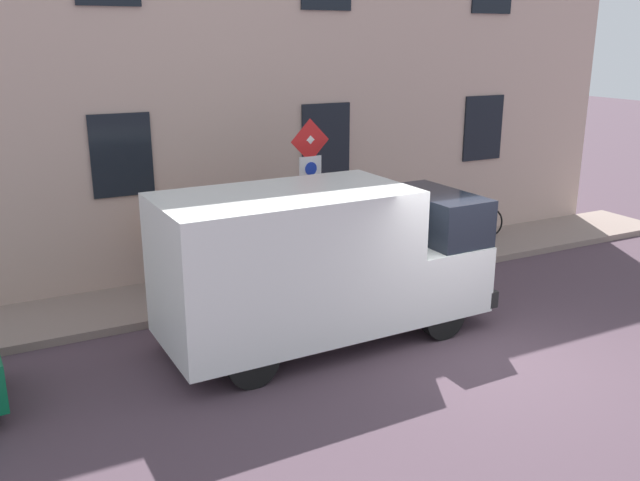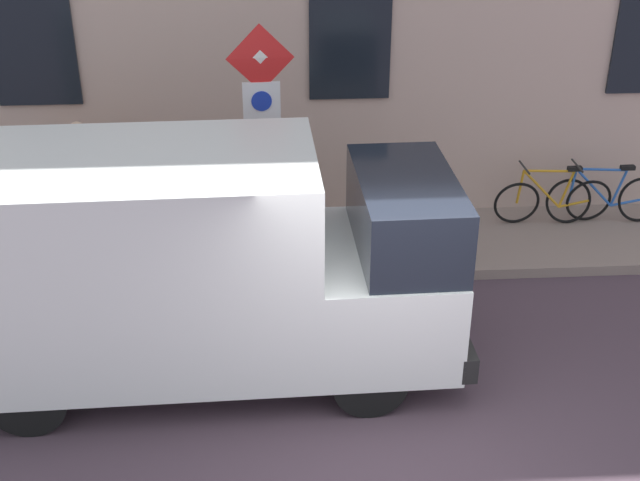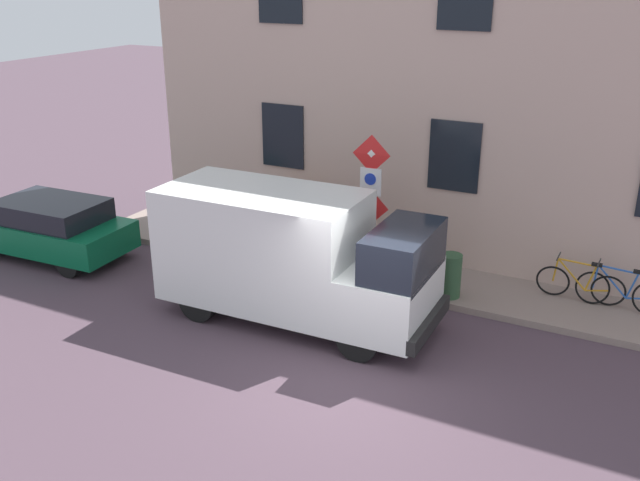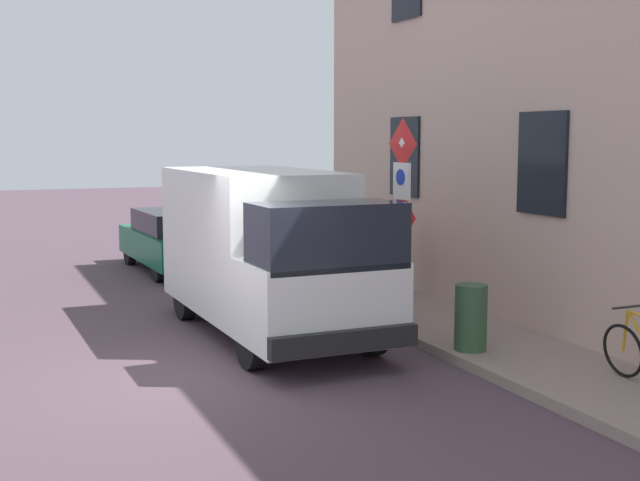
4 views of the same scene
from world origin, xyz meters
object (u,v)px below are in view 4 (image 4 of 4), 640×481
at_px(parked_hatchback, 178,239).
at_px(litter_bin, 471,317).
at_px(sign_post_stacked, 402,198).
at_px(delivery_van, 267,248).
at_px(pedestrian, 387,244).

relative_size(parked_hatchback, litter_bin, 4.53).
height_order(sign_post_stacked, delivery_van, sign_post_stacked).
height_order(delivery_van, parked_hatchback, delivery_van).
bearing_deg(pedestrian, litter_bin, 89.77).
bearing_deg(litter_bin, parked_hatchback, 101.80).
distance_m(parked_hatchback, pedestrian, 5.67).
relative_size(pedestrian, litter_bin, 1.91).
xyz_separation_m(delivery_van, parked_hatchback, (0.16, 6.59, -0.60)).
xyz_separation_m(parked_hatchback, pedestrian, (2.73, -4.95, 0.34)).
bearing_deg(parked_hatchback, pedestrian, -153.67).
xyz_separation_m(sign_post_stacked, pedestrian, (0.98, 2.41, -1.03)).
bearing_deg(delivery_van, pedestrian, 118.26).
bearing_deg(litter_bin, pedestrian, 78.55).
xyz_separation_m(pedestrian, litter_bin, (-0.84, -4.13, -0.48)).
relative_size(sign_post_stacked, litter_bin, 3.39).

